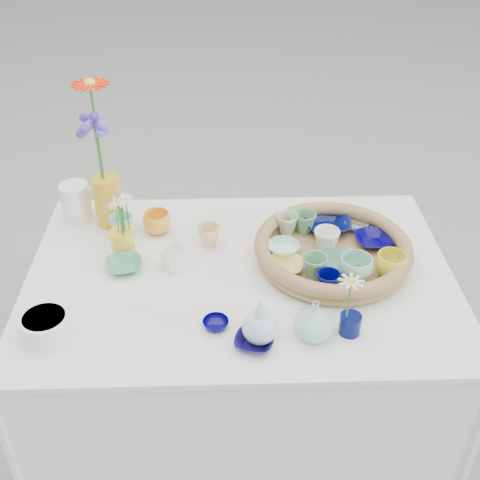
{
  "coord_description": "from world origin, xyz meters",
  "views": [
    {
      "loc": [
        -0.04,
        -1.4,
        1.87
      ],
      "look_at": [
        0.0,
        0.02,
        0.87
      ],
      "focal_mm": 45.0,
      "sensor_mm": 36.0,
      "label": 1
    }
  ],
  "objects_px": {
    "wicker_tray": "(332,251)",
    "bud_vase_seafoam": "(314,320)",
    "display_table": "(240,436)",
    "tall_vase_yellow": "(108,201)"
  },
  "relations": [
    {
      "from": "wicker_tray",
      "to": "bud_vase_seafoam",
      "type": "xyz_separation_m",
      "value": [
        -0.1,
        -0.32,
        0.02
      ]
    },
    {
      "from": "display_table",
      "to": "tall_vase_yellow",
      "type": "bearing_deg",
      "value": 145.93
    },
    {
      "from": "bud_vase_seafoam",
      "to": "tall_vase_yellow",
      "type": "distance_m",
      "value": 0.82
    },
    {
      "from": "wicker_tray",
      "to": "bud_vase_seafoam",
      "type": "bearing_deg",
      "value": -107.19
    },
    {
      "from": "wicker_tray",
      "to": "bud_vase_seafoam",
      "type": "height_order",
      "value": "bud_vase_seafoam"
    },
    {
      "from": "display_table",
      "to": "tall_vase_yellow",
      "type": "relative_size",
      "value": 7.37
    },
    {
      "from": "bud_vase_seafoam",
      "to": "tall_vase_yellow",
      "type": "relative_size",
      "value": 0.65
    },
    {
      "from": "display_table",
      "to": "bud_vase_seafoam",
      "type": "distance_m",
      "value": 0.88
    },
    {
      "from": "tall_vase_yellow",
      "to": "bud_vase_seafoam",
      "type": "bearing_deg",
      "value": -42.75
    },
    {
      "from": "bud_vase_seafoam",
      "to": "wicker_tray",
      "type": "bearing_deg",
      "value": 72.81
    }
  ]
}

